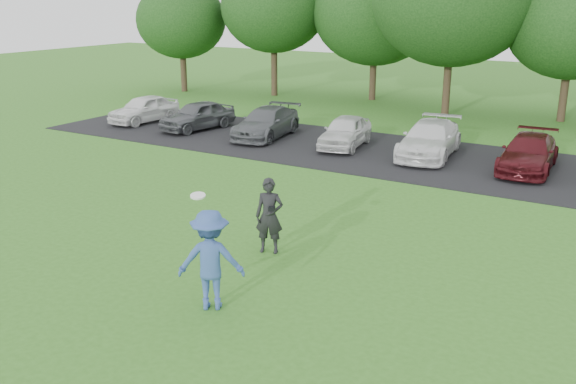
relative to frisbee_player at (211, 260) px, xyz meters
name	(u,v)px	position (x,y,z in m)	size (l,w,h in m)	color
ground	(193,305)	(-0.35, -0.14, -0.95)	(100.00, 100.00, 0.00)	#377120
parking_lot	(425,159)	(-0.35, 12.86, -0.94)	(32.00, 6.50, 0.03)	black
frisbee_player	(211,260)	(0.00, 0.00, 0.00)	(1.42, 1.24, 2.26)	#38579E
camera_bystander	(269,216)	(-0.51, 2.81, -0.09)	(0.73, 0.61, 1.72)	black
parked_cars	(449,144)	(0.43, 12.98, -0.33)	(28.41, 5.10, 1.24)	white
tree_row	(538,10)	(1.16, 22.62, 3.96)	(42.39, 9.85, 8.64)	#38281C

